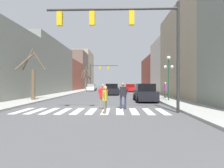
{
  "coord_description": "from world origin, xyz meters",
  "views": [
    {
      "loc": [
        1.66,
        -12.54,
        1.78
      ],
      "look_at": [
        0.44,
        26.17,
        1.63
      ],
      "focal_mm": 28.0,
      "sensor_mm": 36.0,
      "label": 1
    }
  ],
  "objects": [
    {
      "name": "street_tree_right_far",
      "position": [
        -6.82,
        4.55,
        2.24
      ],
      "size": [
        2.51,
        1.24,
        5.12
      ],
      "color": "brown",
      "rests_on": "sidewalk_left"
    },
    {
      "name": "building_row_left",
      "position": [
        -11.35,
        31.04,
        5.14
      ],
      "size": [
        6.0,
        66.47,
        13.61
      ],
      "color": "gray",
      "rests_on": "ground_plane"
    },
    {
      "name": "car_at_intersection",
      "position": [
        0.79,
        14.4,
        0.8
      ],
      "size": [
        2.21,
        4.11,
        1.72
      ],
      "rotation": [
        0.0,
        0.0,
        1.57
      ],
      "color": "black",
      "rests_on": "ground_plane"
    },
    {
      "name": "pedestrian_on_left_sidewalk",
      "position": [
        2.05,
        -0.51,
        1.08
      ],
      "size": [
        0.79,
        0.32,
        1.82
      ],
      "rotation": [
        0.0,
        0.0,
        2.94
      ],
      "color": "#282D47",
      "rests_on": "ground_plane"
    },
    {
      "name": "sidewalk_right",
      "position": [
        6.95,
        0.0,
        0.07
      ],
      "size": [
        2.79,
        90.0,
        0.15
      ],
      "color": "#9E9E99",
      "rests_on": "ground_plane"
    },
    {
      "name": "ground_plane",
      "position": [
        0.0,
        0.0,
        0.0
      ],
      "size": [
        240.0,
        240.0,
        0.0
      ],
      "primitive_type": "plane",
      "color": "#4C4C4F"
    },
    {
      "name": "pedestrian_waiting_at_curb",
      "position": [
        6.98,
        7.01,
        1.19
      ],
      "size": [
        0.25,
        0.76,
        1.76
      ],
      "rotation": [
        0.0,
        0.0,
        4.68
      ],
      "color": "#4C4C51",
      "rests_on": "sidewalk_right"
    },
    {
      "name": "street_tree_left_far",
      "position": [
        -7.19,
        35.19,
        2.99
      ],
      "size": [
        4.47,
        1.59,
        6.16
      ],
      "color": "brown",
      "rests_on": "sidewalk_left"
    },
    {
      "name": "car_parked_left_far",
      "position": [
        4.39,
        4.9,
        0.81
      ],
      "size": [
        2.09,
        4.4,
        1.75
      ],
      "rotation": [
        0.0,
        0.0,
        1.57
      ],
      "color": "black",
      "rests_on": "ground_plane"
    },
    {
      "name": "pedestrian_on_right_sidewalk",
      "position": [
        0.69,
        -0.89,
        1.01
      ],
      "size": [
        0.73,
        0.31,
        1.71
      ],
      "rotation": [
        0.0,
        0.0,
        2.92
      ],
      "color": "#7A705B",
      "rests_on": "ground_plane"
    },
    {
      "name": "traffic_signal_near",
      "position": [
        2.36,
        -1.9,
        5.02
      ],
      "size": [
        8.09,
        0.28,
        6.7
      ],
      "color": "#2D2D2D",
      "rests_on": "ground_plane"
    },
    {
      "name": "traffic_signal_far",
      "position": [
        -3.29,
        32.05,
        4.89
      ],
      "size": [
        7.17,
        0.28,
        6.72
      ],
      "color": "#2D2D2D",
      "rests_on": "ground_plane"
    },
    {
      "name": "sidewalk_left",
      "position": [
        -6.95,
        0.0,
        0.07
      ],
      "size": [
        2.79,
        90.0,
        0.15
      ],
      "color": "#9E9E99",
      "rests_on": "ground_plane"
    },
    {
      "name": "building_row_right",
      "position": [
        11.35,
        13.36,
        5.09
      ],
      "size": [
        6.0,
        42.63,
        12.15
      ],
      "color": "gray",
      "rests_on": "ground_plane"
    },
    {
      "name": "street_lamp_right_corner",
      "position": [
        6.59,
        4.46,
        3.18
      ],
      "size": [
        0.95,
        0.36,
        4.27
      ],
      "color": "#1E4C2D",
      "rests_on": "sidewalk_right"
    },
    {
      "name": "crosswalk_stripes",
      "position": [
        -0.0,
        -1.44,
        0.0
      ],
      "size": [
        9.45,
        2.6,
        0.01
      ],
      "color": "white",
      "rests_on": "ground_plane"
    },
    {
      "name": "pedestrian_near_right_corner",
      "position": [
        0.94,
        -2.42,
        0.96
      ],
      "size": [
        0.26,
        0.7,
        1.63
      ],
      "rotation": [
        0.0,
        0.0,
        1.44
      ],
      "color": "#7A705B",
      "rests_on": "ground_plane"
    },
    {
      "name": "car_parked_left_mid",
      "position": [
        -4.43,
        28.14,
        0.77
      ],
      "size": [
        2.02,
        4.1,
        1.65
      ],
      "rotation": [
        0.0,
        0.0,
        1.57
      ],
      "color": "white",
      "rests_on": "ground_plane"
    },
    {
      "name": "car_parked_right_near",
      "position": [
        4.34,
        24.65,
        0.76
      ],
      "size": [
        2.2,
        4.71,
        1.63
      ],
      "rotation": [
        0.0,
        0.0,
        1.57
      ],
      "color": "red",
      "rests_on": "ground_plane"
    }
  ]
}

